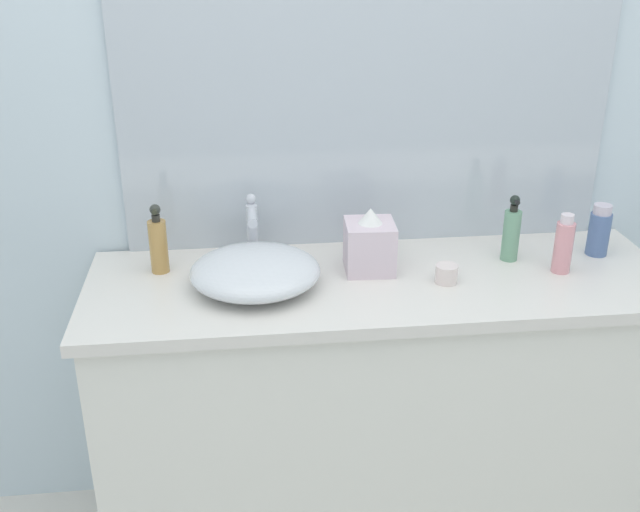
# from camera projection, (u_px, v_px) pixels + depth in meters

# --- Properties ---
(bathroom_wall_rear) EXTENTS (6.00, 0.06, 2.60)m
(bathroom_wall_rear) POSITION_uv_depth(u_px,v_px,m) (335.00, 73.00, 1.99)
(bathroom_wall_rear) COLOR silver
(bathroom_wall_rear) RESTS_ON ground
(vanity_counter) EXTENTS (1.50, 0.50, 0.83)m
(vanity_counter) POSITION_uv_depth(u_px,v_px,m) (376.00, 412.00, 2.10)
(vanity_counter) COLOR white
(vanity_counter) RESTS_ON ground
(wall_mirror_panel) EXTENTS (1.32, 0.01, 1.04)m
(wall_mirror_panel) POSITION_uv_depth(u_px,v_px,m) (370.00, 55.00, 1.94)
(wall_mirror_panel) COLOR #B2BCC6
(wall_mirror_panel) RESTS_ON vanity_counter
(sink_basin) EXTENTS (0.32, 0.31, 0.09)m
(sink_basin) POSITION_uv_depth(u_px,v_px,m) (255.00, 271.00, 1.86)
(sink_basin) COLOR silver
(sink_basin) RESTS_ON vanity_counter
(faucet) EXTENTS (0.03, 0.13, 0.17)m
(faucet) POSITION_uv_depth(u_px,v_px,m) (252.00, 224.00, 2.00)
(faucet) COLOR silver
(faucet) RESTS_ON vanity_counter
(soap_dispenser) EXTENTS (0.05, 0.05, 0.18)m
(soap_dispenser) POSITION_uv_depth(u_px,v_px,m) (511.00, 232.00, 2.00)
(soap_dispenser) COLOR #6DA080
(soap_dispenser) RESTS_ON vanity_counter
(lotion_bottle) EXTENTS (0.05, 0.05, 0.16)m
(lotion_bottle) POSITION_uv_depth(u_px,v_px,m) (564.00, 245.00, 1.94)
(lotion_bottle) COLOR pink
(lotion_bottle) RESTS_ON vanity_counter
(perfume_bottle) EXTENTS (0.05, 0.05, 0.19)m
(perfume_bottle) POSITION_uv_depth(u_px,v_px,m) (158.00, 243.00, 1.93)
(perfume_bottle) COLOR #B58948
(perfume_bottle) RESTS_ON vanity_counter
(spray_can) EXTENTS (0.06, 0.06, 0.14)m
(spray_can) POSITION_uv_depth(u_px,v_px,m) (599.00, 231.00, 2.04)
(spray_can) COLOR #506B9C
(spray_can) RESTS_ON vanity_counter
(tissue_box) EXTENTS (0.13, 0.13, 0.17)m
(tissue_box) POSITION_uv_depth(u_px,v_px,m) (370.00, 244.00, 1.95)
(tissue_box) COLOR silver
(tissue_box) RESTS_ON vanity_counter
(candle_jar) EXTENTS (0.06, 0.06, 0.05)m
(candle_jar) POSITION_uv_depth(u_px,v_px,m) (447.00, 274.00, 1.90)
(candle_jar) COLOR silver
(candle_jar) RESTS_ON vanity_counter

